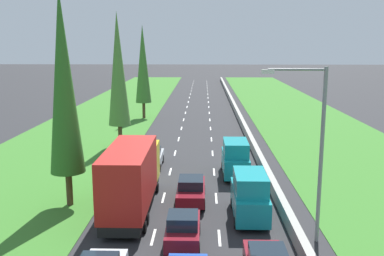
{
  "coord_description": "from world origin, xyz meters",
  "views": [
    {
      "loc": [
        0.86,
        -0.58,
        10.11
      ],
      "look_at": [
        -0.47,
        50.57,
        0.14
      ],
      "focal_mm": 40.97,
      "sensor_mm": 36.0,
      "label": 1
    }
  ],
  "objects": [
    {
      "name": "poplar_tree_third",
      "position": [
        -7.34,
        41.52,
        7.59
      ],
      "size": [
        2.13,
        2.13,
        13.07
      ],
      "color": "#4C3823",
      "rests_on": "ground"
    },
    {
      "name": "teal_van_right_lane",
      "position": [
        3.58,
        23.7,
        1.4
      ],
      "size": [
        1.96,
        4.9,
        2.82
      ],
      "color": "teal",
      "rests_on": "ground"
    },
    {
      "name": "teal_van_right_lane_fourth",
      "position": [
        3.34,
        32.0,
        1.4
      ],
      "size": [
        1.96,
        4.9,
        2.82
      ],
      "color": "teal",
      "rests_on": "ground"
    },
    {
      "name": "poplar_tree_second",
      "position": [
        -7.55,
        25.52,
        7.77
      ],
      "size": [
        2.14,
        2.14,
        13.43
      ],
      "color": "#4C3823",
      "rests_on": "ground"
    },
    {
      "name": "ground_plane",
      "position": [
        0.0,
        60.0,
        0.0
      ],
      "size": [
        300.0,
        300.0,
        0.0
      ],
      "primitive_type": "plane",
      "color": "#28282B",
      "rests_on": "ground"
    },
    {
      "name": "poplar_tree_fourth",
      "position": [
        -7.21,
        58.04,
        7.32
      ],
      "size": [
        2.11,
        2.11,
        12.53
      ],
      "color": "#4C3823",
      "rests_on": "ground"
    },
    {
      "name": "street_light_mast",
      "position": [
        6.42,
        20.75,
        5.23
      ],
      "size": [
        3.2,
        0.28,
        9.0
      ],
      "color": "gray",
      "rests_on": "ground"
    },
    {
      "name": "maroon_hatchback_centre_lane",
      "position": [
        -0.13,
        20.22,
        0.84
      ],
      "size": [
        1.74,
        3.9,
        1.72
      ],
      "color": "maroon",
      "rests_on": "ground"
    },
    {
      "name": "median_barrier",
      "position": [
        5.7,
        60.0,
        0.42
      ],
      "size": [
        0.44,
        120.0,
        0.85
      ],
      "primitive_type": "cube",
      "color": "#9E9B93",
      "rests_on": "ground"
    },
    {
      "name": "grass_verge_left",
      "position": [
        -12.65,
        60.0,
        0.02
      ],
      "size": [
        14.0,
        140.0,
        0.04
      ],
      "primitive_type": "cube",
      "color": "#387528",
      "rests_on": "ground"
    },
    {
      "name": "silver_sedan_left_lane",
      "position": [
        -3.43,
        34.32,
        0.81
      ],
      "size": [
        1.82,
        4.5,
        1.64
      ],
      "color": "silver",
      "rests_on": "ground"
    },
    {
      "name": "lane_markings",
      "position": [
        0.0,
        60.0,
        0.01
      ],
      "size": [
        3.64,
        116.0,
        0.01
      ],
      "color": "white",
      "rests_on": "ground"
    },
    {
      "name": "maroon_sedan_centre_lane",
      "position": [
        0.11,
        26.32,
        0.81
      ],
      "size": [
        1.82,
        4.5,
        1.64
      ],
      "color": "maroon",
      "rests_on": "ground"
    },
    {
      "name": "grass_verge_right",
      "position": [
        14.35,
        60.0,
        0.02
      ],
      "size": [
        14.0,
        140.0,
        0.04
      ],
      "primitive_type": "cube",
      "color": "#387528",
      "rests_on": "ground"
    },
    {
      "name": "red_box_truck_left_lane",
      "position": [
        -3.42,
        24.64,
        2.18
      ],
      "size": [
        2.46,
        9.4,
        4.18
      ],
      "color": "black",
      "rests_on": "ground"
    }
  ]
}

